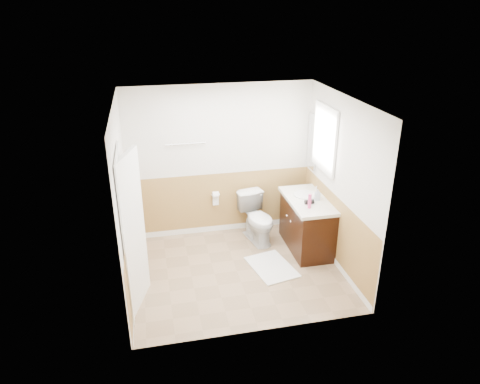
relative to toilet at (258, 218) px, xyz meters
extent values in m
plane|color=#8C7051|center=(-0.52, -0.84, -0.39)|extent=(3.00, 3.00, 0.00)
plane|color=white|center=(-0.52, -0.84, 2.11)|extent=(3.00, 3.00, 0.00)
plane|color=silver|center=(-0.52, 0.46, 0.86)|extent=(3.00, 0.00, 3.00)
plane|color=silver|center=(-0.52, -2.14, 0.86)|extent=(3.00, 0.00, 3.00)
plane|color=silver|center=(-2.02, -0.84, 0.86)|extent=(0.00, 3.00, 3.00)
plane|color=silver|center=(0.98, -0.84, 0.86)|extent=(0.00, 3.00, 3.00)
plane|color=#B18647|center=(-0.52, 0.45, 0.11)|extent=(3.00, 0.00, 3.00)
plane|color=#B18647|center=(-0.52, -2.13, 0.11)|extent=(3.00, 0.00, 3.00)
plane|color=#B18647|center=(-2.01, -0.84, 0.11)|extent=(0.00, 2.60, 2.60)
plane|color=#B18647|center=(0.97, -0.84, 0.11)|extent=(0.00, 2.60, 2.60)
imported|color=silver|center=(0.00, 0.00, 0.00)|extent=(0.59, 0.84, 0.78)
cube|color=white|center=(0.00, -0.86, -0.38)|extent=(0.71, 0.90, 0.02)
cube|color=black|center=(0.69, -0.41, 0.01)|extent=(0.55, 1.10, 0.80)
sphere|color=silver|center=(0.39, -0.51, 0.16)|extent=(0.03, 0.03, 0.03)
sphere|color=white|center=(0.39, -0.31, 0.16)|extent=(0.03, 0.03, 0.03)
cube|color=silver|center=(0.68, -0.41, 0.44)|extent=(0.60, 1.15, 0.05)
cylinder|color=silver|center=(0.69, -0.26, 0.47)|extent=(0.36, 0.36, 0.02)
cylinder|color=silver|center=(0.87, -0.26, 0.53)|extent=(0.02, 0.02, 0.14)
cylinder|color=#DF397F|center=(0.59, -0.71, 0.57)|extent=(0.05, 0.05, 0.22)
imported|color=#9BA3AF|center=(0.81, -0.46, 0.55)|extent=(0.09, 0.09, 0.17)
cylinder|color=black|center=(0.64, -0.57, 0.50)|extent=(0.14, 0.07, 0.07)
cylinder|color=black|center=(0.61, -0.55, 0.47)|extent=(0.03, 0.03, 0.07)
cube|color=silver|center=(0.95, 0.26, 1.16)|extent=(0.02, 0.35, 0.90)
cube|color=white|center=(0.95, -0.25, 1.36)|extent=(0.04, 0.80, 1.00)
cube|color=white|center=(0.96, -0.25, 1.36)|extent=(0.01, 0.70, 0.90)
cube|color=white|center=(-1.92, -1.29, 0.63)|extent=(0.29, 0.78, 2.04)
cube|color=white|center=(-2.00, -1.29, 0.64)|extent=(0.02, 0.92, 2.10)
sphere|color=silver|center=(-1.86, -0.96, 0.56)|extent=(0.06, 0.06, 0.06)
cylinder|color=silver|center=(-1.07, 0.41, 1.21)|extent=(0.62, 0.02, 0.02)
cylinder|color=silver|center=(-0.62, 0.39, 0.31)|extent=(0.14, 0.02, 0.02)
cylinder|color=white|center=(-0.62, 0.39, 0.31)|extent=(0.10, 0.11, 0.11)
cube|color=white|center=(-0.62, 0.39, 0.20)|extent=(0.10, 0.01, 0.16)
camera|label=1|loc=(-1.64, -6.19, 3.27)|focal=33.07mm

